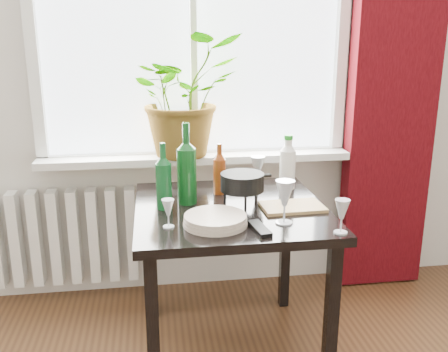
{
  "coord_description": "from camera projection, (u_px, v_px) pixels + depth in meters",
  "views": [
    {
      "loc": [
        -0.24,
        -0.55,
        1.49
      ],
      "look_at": [
        0.07,
        1.55,
        0.88
      ],
      "focal_mm": 40.0,
      "sensor_mm": 36.0,
      "label": 1
    }
  ],
  "objects": [
    {
      "name": "window",
      "position": [
        193.0,
        12.0,
        2.64
      ],
      "size": [
        1.72,
        0.08,
        1.62
      ],
      "color": "white",
      "rests_on": "ground"
    },
    {
      "name": "windowsill",
      "position": [
        196.0,
        158.0,
        2.78
      ],
      "size": [
        1.72,
        0.2,
        0.04
      ],
      "color": "silver",
      "rests_on": "ground"
    },
    {
      "name": "curtain",
      "position": [
        395.0,
        70.0,
        2.78
      ],
      "size": [
        0.5,
        0.12,
        2.56
      ],
      "color": "#340408",
      "rests_on": "ground"
    },
    {
      "name": "radiator",
      "position": [
        65.0,
        237.0,
        2.83
      ],
      "size": [
        0.8,
        0.1,
        0.55
      ],
      "color": "white",
      "rests_on": "ground"
    },
    {
      "name": "table",
      "position": [
        230.0,
        225.0,
        2.28
      ],
      "size": [
        0.85,
        0.85,
        0.74
      ],
      "color": "black",
      "rests_on": "ground"
    },
    {
      "name": "potted_plant",
      "position": [
        184.0,
        95.0,
        2.67
      ],
      "size": [
        0.74,
        0.7,
        0.66
      ],
      "primitive_type": "imported",
      "rotation": [
        0.0,
        0.0,
        0.4
      ],
      "color": "#1F7623",
      "rests_on": "windowsill"
    },
    {
      "name": "wine_bottle_left",
      "position": [
        164.0,
        176.0,
        2.19
      ],
      "size": [
        0.09,
        0.09,
        0.3
      ],
      "primitive_type": null,
      "rotation": [
        0.0,
        0.0,
        -0.34
      ],
      "color": "#0D441C",
      "rests_on": "table"
    },
    {
      "name": "wine_bottle_right",
      "position": [
        187.0,
        163.0,
        2.25
      ],
      "size": [
        0.1,
        0.1,
        0.38
      ],
      "primitive_type": null,
      "rotation": [
        0.0,
        0.0,
        -0.17
      ],
      "color": "#0C3E14",
      "rests_on": "table"
    },
    {
      "name": "bottle_amber",
      "position": [
        219.0,
        169.0,
        2.4
      ],
      "size": [
        0.07,
        0.07,
        0.25
      ],
      "primitive_type": null,
      "rotation": [
        0.0,
        0.0,
        -0.23
      ],
      "color": "maroon",
      "rests_on": "table"
    },
    {
      "name": "cleaning_bottle",
      "position": [
        288.0,
        162.0,
        2.48
      ],
      "size": [
        0.1,
        0.1,
        0.27
      ],
      "primitive_type": null,
      "rotation": [
        0.0,
        0.0,
        -0.27
      ],
      "color": "white",
      "rests_on": "table"
    },
    {
      "name": "wineglass_front_right",
      "position": [
        285.0,
        202.0,
        2.03
      ],
      "size": [
        0.1,
        0.1,
        0.19
      ],
      "primitive_type": null,
      "rotation": [
        0.0,
        0.0,
        0.29
      ],
      "color": "white",
      "rests_on": "table"
    },
    {
      "name": "wineglass_far_right",
      "position": [
        342.0,
        216.0,
        1.93
      ],
      "size": [
        0.08,
        0.08,
        0.14
      ],
      "primitive_type": null,
      "rotation": [
        0.0,
        0.0,
        -0.34
      ],
      "color": "silver",
      "rests_on": "table"
    },
    {
      "name": "wineglass_back_center",
      "position": [
        258.0,
        172.0,
        2.49
      ],
      "size": [
        0.09,
        0.09,
        0.17
      ],
      "primitive_type": null,
      "rotation": [
        0.0,
        0.0,
        -0.3
      ],
      "color": "silver",
      "rests_on": "table"
    },
    {
      "name": "wineglass_back_left",
      "position": [
        185.0,
        173.0,
        2.47
      ],
      "size": [
        0.08,
        0.08,
        0.18
      ],
      "primitive_type": null,
      "rotation": [
        0.0,
        0.0,
        -0.04
      ],
      "color": "silver",
      "rests_on": "table"
    },
    {
      "name": "wineglass_front_left",
      "position": [
        168.0,
        213.0,
        1.99
      ],
      "size": [
        0.06,
        0.06,
        0.12
      ],
      "primitive_type": null,
      "rotation": [
        0.0,
        0.0,
        -0.21
      ],
      "color": "silver",
      "rests_on": "table"
    },
    {
      "name": "plate_stack",
      "position": [
        215.0,
        220.0,
        2.03
      ],
      "size": [
        0.34,
        0.34,
        0.04
      ],
      "primitive_type": "cylinder",
      "rotation": [
        0.0,
        0.0,
        0.36
      ],
      "color": "beige",
      "rests_on": "table"
    },
    {
      "name": "fondue_pot",
      "position": [
        242.0,
        190.0,
        2.24
      ],
      "size": [
        0.25,
        0.23,
        0.15
      ],
      "primitive_type": null,
      "rotation": [
        0.0,
        0.0,
        -0.15
      ],
      "color": "black",
      "rests_on": "table"
    },
    {
      "name": "tv_remote",
      "position": [
        260.0,
        228.0,
        1.97
      ],
      "size": [
        0.07,
        0.17,
        0.02
      ],
      "primitive_type": "cube",
      "rotation": [
        0.0,
        0.0,
        0.15
      ],
      "color": "black",
      "rests_on": "table"
    },
    {
      "name": "cutting_board",
      "position": [
        292.0,
        207.0,
        2.22
      ],
      "size": [
        0.28,
        0.19,
        0.01
      ],
      "primitive_type": "cube",
      "rotation": [
        0.0,
        0.0,
        0.03
      ],
      "color": "#AF884F",
      "rests_on": "table"
    }
  ]
}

